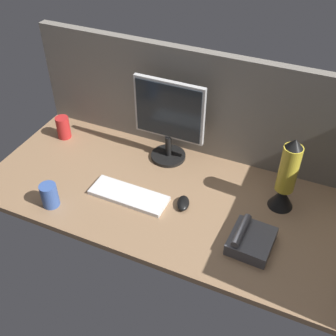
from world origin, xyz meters
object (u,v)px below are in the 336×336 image
object	(u,v)px
keyboard	(129,195)
monitor	(169,119)
desk_phone	(250,240)
mug_ceramic_blue	(50,195)
mouse	(183,203)
mug_red_plastic	(63,127)
lava_lamp	(286,180)

from	to	relation	value
keyboard	monitor	bearing A→B (deg)	83.05
keyboard	desk_phone	distance (cm)	59.44
keyboard	mug_ceramic_blue	bearing A→B (deg)	-147.38
mouse	desk_phone	world-z (taller)	desk_phone
mug_red_plastic	monitor	bearing A→B (deg)	6.82
mug_ceramic_blue	lava_lamp	world-z (taller)	lava_lamp
mug_red_plastic	lava_lamp	distance (cm)	121.31
keyboard	mug_ceramic_blue	world-z (taller)	mug_ceramic_blue
mug_red_plastic	desk_phone	bearing A→B (deg)	-16.25
mug_red_plastic	desk_phone	xyz separation A→B (cm)	(114.30, -33.31, -3.06)
lava_lamp	desk_phone	world-z (taller)	lava_lamp
monitor	mug_red_plastic	size ratio (longest dim) A/B	3.50
mouse	desk_phone	size ratio (longest dim) A/B	0.48
lava_lamp	mug_ceramic_blue	bearing A→B (deg)	-156.44
mug_ceramic_blue	mug_red_plastic	xyz separation A→B (cm)	(-25.11, 46.78, 0.47)
mug_ceramic_blue	mug_red_plastic	bearing A→B (deg)	118.23
mug_ceramic_blue	lava_lamp	xyz separation A→B (cm)	(95.74, 41.75, 9.82)
keyboard	lava_lamp	bearing A→B (deg)	20.28
mouse	mug_red_plastic	size ratio (longest dim) A/B	0.77
monitor	desk_phone	world-z (taller)	monitor
mug_ceramic_blue	mug_red_plastic	size ratio (longest dim) A/B	0.92
mouse	desk_phone	distance (cm)	35.26
monitor	keyboard	size ratio (longest dim) A/B	1.18
mouse	mug_ceramic_blue	size ratio (longest dim) A/B	0.83
mouse	mug_ceramic_blue	distance (cm)	60.31
monitor	desk_phone	bearing A→B (deg)	-36.69
mug_ceramic_blue	mug_red_plastic	distance (cm)	53.09
mug_ceramic_blue	desk_phone	distance (cm)	90.24
monitor	mouse	size ratio (longest dim) A/B	4.55
mug_red_plastic	lava_lamp	size ratio (longest dim) A/B	0.34
mug_ceramic_blue	keyboard	bearing A→B (deg)	31.76
mouse	desk_phone	bearing A→B (deg)	-33.51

